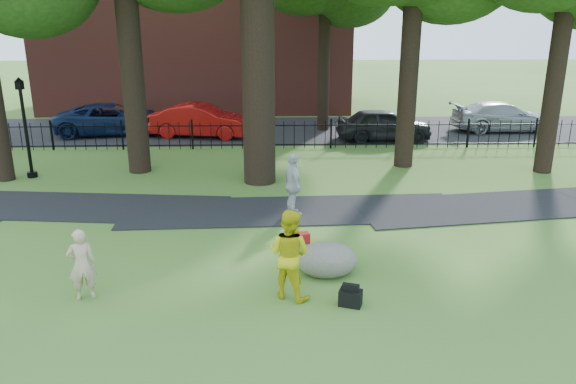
{
  "coord_description": "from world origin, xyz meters",
  "views": [
    {
      "loc": [
        0.44,
        -11.87,
        5.65
      ],
      "look_at": [
        0.84,
        2.0,
        1.21
      ],
      "focal_mm": 35.0,
      "sensor_mm": 36.0,
      "label": 1
    }
  ],
  "objects_px": {
    "boulder": "(327,257)",
    "red_sedan": "(201,121)",
    "woman": "(82,264)",
    "lamppost": "(26,129)",
    "man": "(289,254)"
  },
  "relations": [
    {
      "from": "boulder",
      "to": "red_sedan",
      "type": "xyz_separation_m",
      "value": [
        -4.56,
        14.87,
        0.38
      ]
    },
    {
      "from": "woman",
      "to": "boulder",
      "type": "xyz_separation_m",
      "value": [
        5.11,
        1.0,
        -0.36
      ]
    },
    {
      "from": "red_sedan",
      "to": "man",
      "type": "bearing_deg",
      "value": -157.57
    },
    {
      "from": "man",
      "to": "lamppost",
      "type": "bearing_deg",
      "value": -14.66
    },
    {
      "from": "lamppost",
      "to": "red_sedan",
      "type": "height_order",
      "value": "lamppost"
    },
    {
      "from": "woman",
      "to": "lamppost",
      "type": "bearing_deg",
      "value": -81.89
    },
    {
      "from": "boulder",
      "to": "lamppost",
      "type": "relative_size",
      "value": 0.39
    },
    {
      "from": "boulder",
      "to": "red_sedan",
      "type": "distance_m",
      "value": 15.55
    },
    {
      "from": "red_sedan",
      "to": "boulder",
      "type": "bearing_deg",
      "value": -153.55
    },
    {
      "from": "woman",
      "to": "red_sedan",
      "type": "bearing_deg",
      "value": -111.33
    },
    {
      "from": "lamppost",
      "to": "man",
      "type": "bearing_deg",
      "value": -35.65
    },
    {
      "from": "woman",
      "to": "boulder",
      "type": "relative_size",
      "value": 1.11
    },
    {
      "from": "man",
      "to": "lamppost",
      "type": "height_order",
      "value": "lamppost"
    },
    {
      "from": "woman",
      "to": "boulder",
      "type": "bearing_deg",
      "value": 171.68
    },
    {
      "from": "man",
      "to": "lamppost",
      "type": "distance_m",
      "value": 12.86
    }
  ]
}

